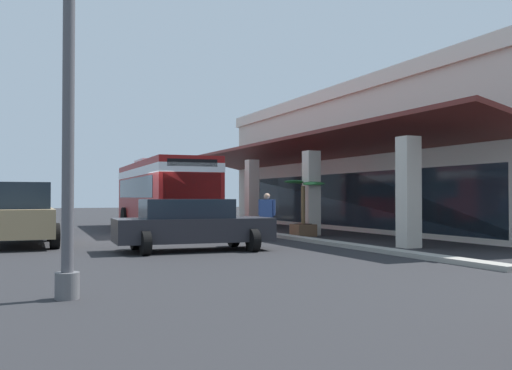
% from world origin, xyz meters
% --- Properties ---
extents(ground, '(120.00, 120.00, 0.00)m').
position_xyz_m(ground, '(0.00, 8.00, 0.00)').
color(ground, '#262628').
extents(curb_strip, '(28.67, 0.50, 0.12)m').
position_xyz_m(curb_strip, '(-1.41, 5.10, 0.06)').
color(curb_strip, '#9E998E').
rests_on(curb_strip, ground).
extents(plaza_building, '(24.19, 13.72, 6.71)m').
position_xyz_m(plaza_building, '(-1.41, 14.72, 3.36)').
color(plaza_building, beige).
rests_on(plaza_building, ground).
extents(transit_bus, '(11.32, 3.17, 3.34)m').
position_xyz_m(transit_bus, '(-4.63, 2.24, 1.85)').
color(transit_bus, maroon).
rests_on(transit_bus, ground).
extents(parked_suv_tan, '(4.87, 2.33, 1.97)m').
position_xyz_m(parked_suv_tan, '(1.97, -4.03, 1.02)').
color(parked_suv_tan, '#9E845B').
rests_on(parked_suv_tan, ground).
extents(parked_sedan_charcoal, '(2.62, 4.50, 1.47)m').
position_xyz_m(parked_sedan_charcoal, '(5.86, 0.39, 0.75)').
color(parked_sedan_charcoal, '#232328').
rests_on(parked_sedan_charcoal, ground).
extents(pedestrian, '(0.57, 0.50, 1.66)m').
position_xyz_m(pedestrian, '(3.22, 3.98, 0.93)').
color(pedestrian, '#726651').
rests_on(pedestrian, ground).
extents(potted_palm, '(1.89, 1.84, 2.22)m').
position_xyz_m(potted_palm, '(1.85, 6.18, 0.60)').
color(potted_palm, brown).
rests_on(potted_palm, ground).
extents(lot_light_pole, '(0.60, 0.60, 7.41)m').
position_xyz_m(lot_light_pole, '(12.46, -3.60, 3.97)').
color(lot_light_pole, '#59595B').
rests_on(lot_light_pole, ground).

